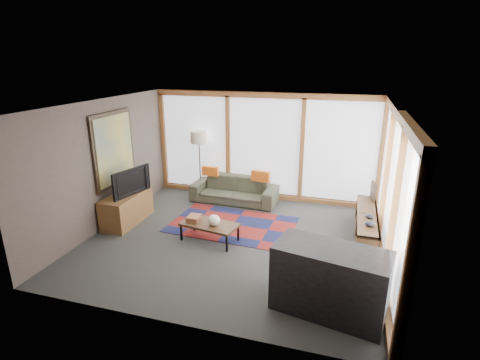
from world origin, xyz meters
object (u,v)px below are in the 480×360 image
(tv_console, at_px, (127,208))
(television, at_px, (128,181))
(coffee_table, at_px, (210,232))
(bar_counter, at_px, (330,281))
(sofa, at_px, (234,190))
(floor_lamp, at_px, (200,164))
(bookshelf, at_px, (366,226))

(tv_console, relative_size, television, 1.30)
(coffee_table, relative_size, television, 1.10)
(bar_counter, bearing_deg, television, 168.24)
(sofa, height_order, tv_console, tv_console)
(floor_lamp, height_order, coffee_table, floor_lamp)
(sofa, distance_m, television, 2.56)
(sofa, height_order, coffee_table, sofa)
(coffee_table, height_order, bookshelf, bookshelf)
(coffee_table, height_order, tv_console, tv_console)
(sofa, bearing_deg, bar_counter, -53.31)
(sofa, distance_m, bookshelf, 3.24)
(bar_counter, bearing_deg, sofa, 136.28)
(sofa, xyz_separation_m, coffee_table, (0.16, -2.10, -0.12))
(coffee_table, bearing_deg, tv_console, 171.42)
(floor_lamp, bearing_deg, sofa, -12.57)
(bookshelf, xyz_separation_m, television, (-4.79, -0.62, 0.66))
(tv_console, bearing_deg, floor_lamp, 67.06)
(sofa, xyz_separation_m, bar_counter, (2.49, -3.59, 0.18))
(coffee_table, distance_m, bookshelf, 3.03)
(television, bearing_deg, sofa, -30.12)
(floor_lamp, height_order, television, floor_lamp)
(bar_counter, bearing_deg, floor_lamp, 143.84)
(bookshelf, bearing_deg, television, -172.57)
(sofa, bearing_deg, television, -132.99)
(bookshelf, distance_m, television, 4.88)
(bookshelf, relative_size, tv_console, 1.62)
(coffee_table, relative_size, tv_console, 0.85)
(coffee_table, xyz_separation_m, bookshelf, (2.87, 0.96, 0.08))
(sofa, bearing_deg, tv_console, -133.60)
(bar_counter, bearing_deg, coffee_table, 158.91)
(floor_lamp, relative_size, tv_console, 1.29)
(floor_lamp, distance_m, coffee_table, 2.66)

